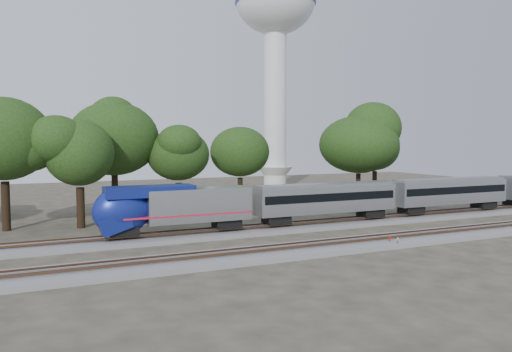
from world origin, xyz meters
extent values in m
plane|color=#383328|center=(0.00, 0.00, 0.00)|extent=(160.00, 160.00, 0.00)
cube|color=slate|center=(0.00, 6.00, 0.20)|extent=(160.00, 5.00, 0.40)
cube|color=brown|center=(0.00, 5.28, 0.66)|extent=(160.00, 0.08, 0.15)
cube|color=brown|center=(0.00, 6.72, 0.66)|extent=(160.00, 0.08, 0.15)
cube|color=slate|center=(0.00, -4.00, 0.20)|extent=(160.00, 5.00, 0.40)
cube|color=brown|center=(0.00, -4.72, 0.66)|extent=(160.00, 0.08, 0.15)
cube|color=brown|center=(0.00, -3.28, 0.66)|extent=(160.00, 0.08, 0.15)
cube|color=#AEB1B5|center=(-6.44, 6.00, 3.17)|extent=(10.14, 2.87, 3.16)
ellipsoid|color=navy|center=(-13.71, 6.00, 2.93)|extent=(5.17, 2.98, 4.40)
cube|color=navy|center=(-11.13, 6.00, 4.65)|extent=(8.13, 2.81, 0.96)
cube|color=black|center=(-13.23, 6.00, 3.89)|extent=(0.43, 2.20, 1.25)
cube|color=#B51B34|center=(-7.59, 6.00, 2.36)|extent=(12.43, 2.91, 0.17)
cube|color=black|center=(-13.57, 6.00, 1.16)|extent=(2.49, 2.10, 0.86)
cube|color=black|center=(-3.52, 6.00, 1.16)|extent=(2.49, 2.10, 0.86)
cube|color=#AEB1B5|center=(8.04, 6.00, 3.03)|extent=(16.64, 2.87, 2.87)
cube|color=black|center=(8.04, 6.00, 3.31)|extent=(16.07, 2.92, 0.86)
cube|color=gray|center=(8.04, 6.00, 4.51)|extent=(16.26, 2.30, 0.33)
cube|color=black|center=(2.01, 6.00, 1.16)|extent=(2.49, 2.10, 0.86)
cube|color=black|center=(14.06, 6.00, 1.16)|extent=(2.49, 2.10, 0.86)
cube|color=#AEB1B5|center=(26.06, 6.00, 3.03)|extent=(16.64, 2.87, 2.87)
cube|color=black|center=(26.06, 6.00, 3.31)|extent=(16.07, 2.92, 0.86)
cube|color=gray|center=(26.06, 6.00, 4.51)|extent=(16.26, 2.30, 0.33)
cube|color=black|center=(20.03, 6.00, 1.16)|extent=(2.49, 2.10, 0.86)
cube|color=black|center=(32.08, 6.00, 1.16)|extent=(2.49, 2.10, 0.86)
cylinder|color=#512D19|center=(7.46, -5.28, 0.40)|extent=(0.05, 0.05, 0.79)
cylinder|color=#B3100C|center=(7.46, -5.28, 0.75)|extent=(0.28, 0.06, 0.28)
cylinder|color=#512D19|center=(7.62, -6.09, 0.42)|extent=(0.06, 0.06, 0.84)
cylinder|color=silver|center=(7.62, -6.09, 0.79)|extent=(0.28, 0.15, 0.30)
cube|color=#512D19|center=(5.36, -5.85, 0.15)|extent=(0.57, 0.44, 0.30)
cylinder|color=silver|center=(22.45, 46.34, 15.14)|extent=(4.32, 4.32, 30.27)
cone|color=silver|center=(22.45, 46.34, 2.16)|extent=(6.92, 6.92, 4.32)
ellipsoid|color=silver|center=(22.45, 46.34, 35.95)|extent=(15.14, 15.14, 12.87)
cylinder|color=#1B2B98|center=(22.45, 46.34, 35.95)|extent=(15.31, 15.31, 1.73)
cylinder|color=black|center=(-23.42, 17.50, 2.56)|extent=(0.70, 0.70, 5.11)
ellipsoid|color=#1B3210|center=(-23.42, 17.50, 9.50)|extent=(9.64, 9.64, 8.20)
cylinder|color=black|center=(-16.24, 16.14, 2.16)|extent=(0.70, 0.70, 4.33)
ellipsoid|color=#1B3210|center=(-16.24, 16.14, 8.04)|extent=(8.16, 8.16, 6.94)
cylinder|color=black|center=(-11.71, 22.07, 2.58)|extent=(0.70, 0.70, 5.15)
ellipsoid|color=#1B3210|center=(-11.71, 22.07, 9.56)|extent=(9.71, 9.71, 8.25)
cylinder|color=black|center=(-4.28, 20.26, 2.04)|extent=(0.70, 0.70, 4.08)
ellipsoid|color=#1B3210|center=(-4.28, 20.26, 7.59)|extent=(7.70, 7.70, 6.55)
cylinder|color=black|center=(5.41, 23.56, 2.10)|extent=(0.70, 0.70, 4.20)
ellipsoid|color=#1B3210|center=(5.41, 23.56, 7.81)|extent=(7.93, 7.93, 6.74)
cylinder|color=black|center=(20.92, 17.63, 2.37)|extent=(0.70, 0.70, 4.74)
ellipsoid|color=#1B3210|center=(20.92, 17.63, 8.79)|extent=(8.93, 8.93, 7.59)
cylinder|color=black|center=(29.78, 25.26, 2.20)|extent=(0.70, 0.70, 4.41)
ellipsoid|color=#1B3210|center=(29.78, 25.26, 8.18)|extent=(8.31, 8.31, 7.06)
camera|label=1|loc=(-21.45, -39.61, 9.25)|focal=35.00mm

